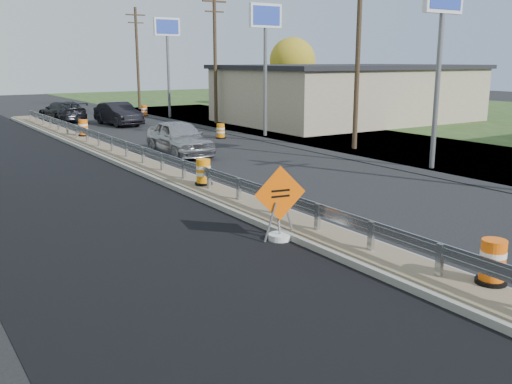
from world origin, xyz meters
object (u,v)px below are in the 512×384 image
caution_sign (280,222)px  barrel_median_mid (203,172)px  car_dark_far (62,111)px  barrel_shoulder_mid (221,131)px  barrel_median_near (493,263)px  car_dark_mid (118,114)px  barrel_median_far (83,128)px  car_silver (179,138)px  barrel_shoulder_far (144,111)px

caution_sign → barrel_median_mid: caution_sign is taller
caution_sign → car_dark_far: bearing=95.2°
caution_sign → barrel_shoulder_mid: 20.14m
barrel_median_near → car_dark_mid: (4.47, 33.75, 0.16)m
barrel_median_far → car_silver: bearing=-73.9°
barrel_median_mid → car_silver: 8.26m
barrel_shoulder_mid → barrel_median_far: bearing=151.0°
car_dark_far → car_dark_mid: bearing=112.5°
barrel_shoulder_far → car_dark_far: car_dark_far is taller
car_dark_far → car_silver: bearing=85.1°
barrel_shoulder_mid → car_dark_mid: 10.67m
car_silver → car_dark_far: bearing=94.6°
caution_sign → barrel_shoulder_mid: size_ratio=2.25×
caution_sign → barrel_shoulder_far: bearing=84.2°
car_dark_mid → barrel_median_far: bearing=-129.6°
barrel_median_near → barrel_median_mid: (-0.45, 11.46, 0.01)m
car_dark_mid → car_dark_far: car_dark_mid is taller
barrel_shoulder_far → car_dark_mid: car_dark_mid is taller
barrel_shoulder_far → car_dark_far: (-6.88, -0.52, 0.35)m
barrel_median_mid → barrel_median_near: bearing=-87.8°
barrel_median_near → barrel_median_far: 27.35m
barrel_median_far → car_silver: car_silver is taller
car_silver → car_dark_far: 19.37m
caution_sign → barrel_median_far: size_ratio=2.08×
barrel_shoulder_far → car_dark_far: size_ratio=0.17×
car_dark_mid → car_dark_far: size_ratio=0.93×
barrel_shoulder_mid → barrel_shoulder_far: barrel_shoulder_far is taller
caution_sign → barrel_median_near: bearing=-62.9°
barrel_median_near → barrel_shoulder_mid: barrel_median_near is taller
barrel_median_near → barrel_shoulder_mid: 24.47m
barrel_shoulder_far → car_dark_far: 6.91m
barrel_median_near → barrel_shoulder_mid: size_ratio=1.04×
barrel_shoulder_mid → car_silver: size_ratio=0.18×
caution_sign → barrel_median_near: 5.43m
barrel_median_mid → car_dark_far: bearing=85.3°
barrel_median_mid → car_silver: bearing=70.2°
barrel_median_mid → car_dark_far: size_ratio=0.17×
barrel_shoulder_mid → caution_sign: bearing=-115.3°
barrel_shoulder_far → barrel_median_near: bearing=-102.5°
barrel_median_far → car_silver: size_ratio=0.19×
car_dark_mid → car_dark_far: bearing=114.5°
car_dark_mid → caution_sign: bearing=-106.5°
caution_sign → barrel_median_near: size_ratio=2.18×
barrel_median_near → barrel_median_far: barrel_median_far is taller
barrel_shoulder_mid → car_dark_mid: (-2.63, 10.34, 0.40)m
barrel_median_mid → barrel_shoulder_far: (9.10, 27.65, -0.24)m
barrel_shoulder_mid → car_dark_far: bearing=109.4°
barrel_median_mid → barrel_median_far: barrel_median_far is taller
barrel_median_near → barrel_shoulder_far: 40.06m
car_silver → car_dark_mid: (2.12, 14.52, -0.03)m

